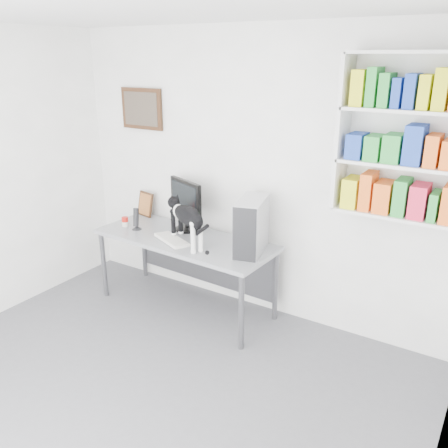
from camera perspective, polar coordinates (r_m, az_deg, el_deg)
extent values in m
cube|color=#5B5B61|center=(3.71, -13.54, -21.85)|extent=(4.00, 4.00, 0.01)
cube|color=white|center=(2.81, -18.30, 24.17)|extent=(4.00, 4.00, 0.01)
cube|color=white|center=(4.52, 3.31, 5.82)|extent=(4.00, 0.01, 2.70)
cube|color=white|center=(2.14, 25.16, -12.79)|extent=(0.01, 4.00, 2.70)
cube|color=silver|center=(3.80, 21.33, 9.59)|extent=(1.03, 0.28, 1.24)
cube|color=#482817|center=(5.14, -9.87, 13.50)|extent=(0.52, 0.04, 0.42)
cube|color=gray|center=(4.77, -4.66, -5.89)|extent=(1.84, 0.78, 0.76)
cube|color=black|center=(4.74, -4.55, 2.30)|extent=(0.55, 0.40, 0.53)
cube|color=silver|center=(4.54, -6.30, -1.88)|extent=(0.45, 0.32, 0.03)
cube|color=#BABABF|center=(4.21, 3.33, -0.20)|extent=(0.34, 0.53, 0.49)
cylinder|color=black|center=(4.86, -10.53, 0.65)|extent=(0.12, 0.12, 0.23)
cube|color=#482817|center=(5.26, -9.43, 2.43)|extent=(0.23, 0.13, 0.27)
cylinder|color=red|center=(5.00, -11.82, 0.27)|extent=(0.08, 0.08, 0.10)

